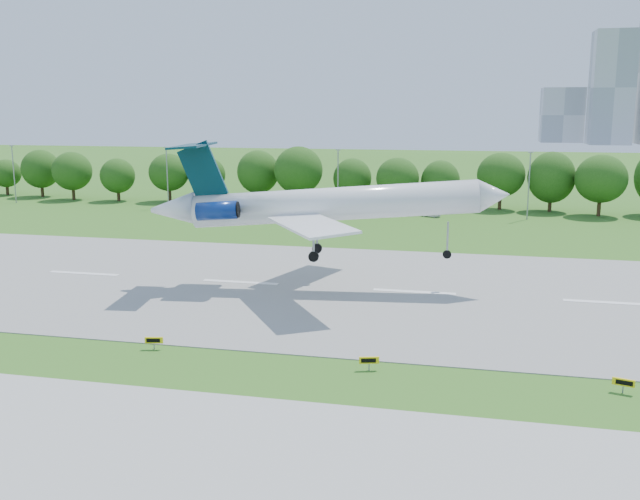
{
  "coord_description": "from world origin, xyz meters",
  "views": [
    {
      "loc": [
        6.63,
        -50.83,
        19.72
      ],
      "look_at": [
        -8.99,
        18.0,
        5.7
      ],
      "focal_mm": 40.0,
      "sensor_mm": 36.0,
      "label": 1
    }
  ],
  "objects": [
    {
      "name": "service_vehicle_a",
      "position": [
        -42.16,
        82.83,
        0.6
      ],
      "size": [
        3.84,
        2.33,
        1.19
      ],
      "primitive_type": "imported",
      "rotation": [
        0.0,
        0.0,
        1.26
      ],
      "color": "white",
      "rests_on": "ground"
    },
    {
      "name": "taxi_sign_right",
      "position": [
        17.02,
        0.08,
        0.79
      ],
      "size": [
        1.51,
        0.6,
        1.07
      ],
      "rotation": [
        0.0,
        0.0,
        -0.29
      ],
      "color": "gray",
      "rests_on": "ground"
    },
    {
      "name": "runway",
      "position": [
        0.0,
        25.0,
        0.04
      ],
      "size": [
        400.0,
        45.0,
        0.08
      ],
      "primitive_type": "cube",
      "color": "gray",
      "rests_on": "ground"
    },
    {
      "name": "taxiway",
      "position": [
        0.0,
        -18.0,
        0.04
      ],
      "size": [
        400.0,
        23.0,
        0.08
      ],
      "primitive_type": "cube",
      "color": "#ADADA8",
      "rests_on": "ground"
    },
    {
      "name": "tree_line",
      "position": [
        0.0,
        92.0,
        6.19
      ],
      "size": [
        288.4,
        8.4,
        10.4
      ],
      "color": "#382314",
      "rests_on": "ground"
    },
    {
      "name": "taxi_sign_left",
      "position": [
        -19.4,
        1.36,
        0.79
      ],
      "size": [
        1.52,
        0.48,
        1.07
      ],
      "rotation": [
        0.0,
        0.0,
        0.21
      ],
      "color": "gray",
      "rests_on": "ground"
    },
    {
      "name": "service_vehicle_b",
      "position": [
        -2.27,
        81.37,
        0.63
      ],
      "size": [
        3.96,
        3.05,
        1.26
      ],
      "primitive_type": "imported",
      "rotation": [
        0.0,
        0.0,
        1.08
      ],
      "color": "white",
      "rests_on": "ground"
    },
    {
      "name": "taxi_sign_centre",
      "position": [
        -1.16,
        0.54,
        0.8
      ],
      "size": [
        1.53,
        0.58,
        1.08
      ],
      "rotation": [
        0.0,
        0.0,
        0.27
      ],
      "color": "gray",
      "rests_on": "ground"
    },
    {
      "name": "light_poles",
      "position": [
        -2.5,
        82.0,
        6.34
      ],
      "size": [
        175.9,
        0.25,
        12.19
      ],
      "color": "gray",
      "rests_on": "ground"
    },
    {
      "name": "airliner",
      "position": [
        -10.93,
        24.72,
        9.51
      ],
      "size": [
        39.67,
        28.57,
        12.89
      ],
      "rotation": [
        0.0,
        -0.07,
        0.15
      ],
      "color": "white",
      "rests_on": "ground"
    },
    {
      "name": "ground",
      "position": [
        0.0,
        0.0,
        0.0
      ],
      "size": [
        600.0,
        600.0,
        0.0
      ],
      "primitive_type": "plane",
      "color": "#32621A",
      "rests_on": "ground"
    }
  ]
}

